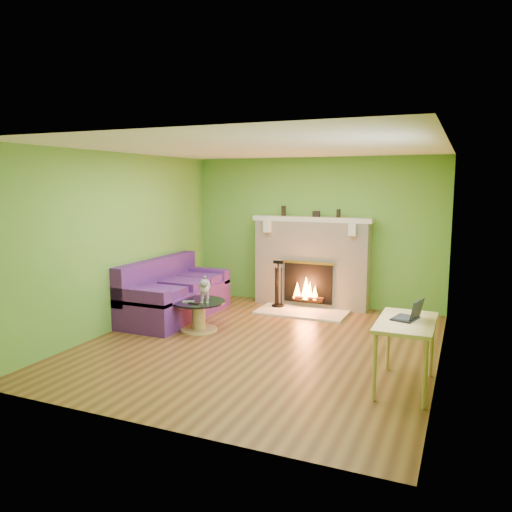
{
  "coord_description": "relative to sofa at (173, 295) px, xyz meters",
  "views": [
    {
      "loc": [
        2.48,
        -5.99,
        2.16
      ],
      "look_at": [
        -0.24,
        0.4,
        1.14
      ],
      "focal_mm": 35.0,
      "sensor_mm": 36.0,
      "label": 1
    }
  ],
  "objects": [
    {
      "name": "mantel",
      "position": [
        1.86,
        1.54,
        1.18
      ],
      "size": [
        2.1,
        0.28,
        0.08
      ],
      "primitive_type": "cube",
      "color": "beige",
      "rests_on": "fireplace"
    },
    {
      "name": "fireplace",
      "position": [
        1.86,
        1.56,
        0.41
      ],
      "size": [
        2.1,
        0.46,
        1.58
      ],
      "color": "beige",
      "rests_on": "floor"
    },
    {
      "name": "fire_tools",
      "position": [
        1.37,
        1.19,
        0.07
      ],
      "size": [
        0.22,
        0.22,
        0.81
      ],
      "primitive_type": null,
      "color": "black",
      "rests_on": "hearth"
    },
    {
      "name": "laptop",
      "position": [
        3.79,
        -1.44,
        0.48
      ],
      "size": [
        0.33,
        0.35,
        0.22
      ],
      "primitive_type": null,
      "rotation": [
        0.0,
        0.0,
        -0.25
      ],
      "color": "black",
      "rests_on": "desk"
    },
    {
      "name": "coffee_table",
      "position": [
        0.76,
        -0.51,
        -0.11
      ],
      "size": [
        0.78,
        0.78,
        0.44
      ],
      "color": "tan",
      "rests_on": "floor"
    },
    {
      "name": "hearth",
      "position": [
        1.86,
        1.04,
        -0.35
      ],
      "size": [
        1.5,
        0.75,
        0.03
      ],
      "primitive_type": "cube",
      "color": "beige",
      "rests_on": "floor"
    },
    {
      "name": "ceiling",
      "position": [
        1.86,
        -0.76,
        2.24
      ],
      "size": [
        5.0,
        5.0,
        0.0
      ],
      "primitive_type": "plane",
      "rotation": [
        3.14,
        0.0,
        0.0
      ],
      "color": "white",
      "rests_on": "wall_back"
    },
    {
      "name": "cat",
      "position": [
        0.84,
        -0.46,
        0.27
      ],
      "size": [
        0.47,
        0.63,
        0.37
      ],
      "primitive_type": null,
      "rotation": [
        0.0,
        0.0,
        0.47
      ],
      "color": "slate",
      "rests_on": "coffee_table"
    },
    {
      "name": "mantel_vase_right",
      "position": [
        2.32,
        1.57,
        1.29
      ],
      "size": [
        0.07,
        0.07,
        0.14
      ],
      "primitive_type": "cylinder",
      "color": "black",
      "rests_on": "mantel"
    },
    {
      "name": "desk",
      "position": [
        3.81,
        -1.49,
        0.28
      ],
      "size": [
        0.58,
        0.99,
        0.74
      ],
      "color": "tan",
      "rests_on": "floor"
    },
    {
      "name": "window_pane",
      "position": [
        4.09,
        -1.66,
        1.19
      ],
      "size": [
        0.0,
        1.06,
        1.06
      ],
      "primitive_type": "plane",
      "rotation": [
        1.57,
        0.0,
        -1.57
      ],
      "color": "white",
      "rests_on": "wall_right"
    },
    {
      "name": "mantel_box",
      "position": [
        1.93,
        1.57,
        1.27
      ],
      "size": [
        0.12,
        0.08,
        0.1
      ],
      "primitive_type": "cube",
      "color": "black",
      "rests_on": "mantel"
    },
    {
      "name": "window_frame",
      "position": [
        4.1,
        -1.66,
        1.19
      ],
      "size": [
        0.0,
        1.2,
        1.2
      ],
      "primitive_type": "plane",
      "rotation": [
        1.57,
        0.0,
        -1.57
      ],
      "color": "silver",
      "rests_on": "wall_right"
    },
    {
      "name": "sofa",
      "position": [
        0.0,
        0.0,
        0.0
      ],
      "size": [
        0.94,
        2.09,
        0.94
      ],
      "color": "#471A63",
      "rests_on": "floor"
    },
    {
      "name": "remote_silver",
      "position": [
        0.66,
        -0.63,
        0.09
      ],
      "size": [
        0.17,
        0.12,
        0.02
      ],
      "primitive_type": "cube",
      "rotation": [
        0.0,
        0.0,
        0.5
      ],
      "color": "gray",
      "rests_on": "coffee_table"
    },
    {
      "name": "mantel_vase_left",
      "position": [
        1.33,
        1.57,
        1.31
      ],
      "size": [
        0.08,
        0.08,
        0.18
      ],
      "primitive_type": "cylinder",
      "color": "black",
      "rests_on": "mantel"
    },
    {
      "name": "floor",
      "position": [
        1.86,
        -0.76,
        -0.36
      ],
      "size": [
        5.0,
        5.0,
        0.0
      ],
      "primitive_type": "plane",
      "color": "#573418",
      "rests_on": "ground"
    },
    {
      "name": "wall_back",
      "position": [
        1.86,
        1.74,
        0.94
      ],
      "size": [
        5.0,
        0.0,
        5.0
      ],
      "primitive_type": "plane",
      "rotation": [
        1.57,
        0.0,
        0.0
      ],
      "color": "#5F9631",
      "rests_on": "floor"
    },
    {
      "name": "remote_black",
      "position": [
        0.78,
        -0.69,
        0.09
      ],
      "size": [
        0.16,
        0.05,
        0.02
      ],
      "primitive_type": "cube",
      "rotation": [
        0.0,
        0.0,
        -0.05
      ],
      "color": "black",
      "rests_on": "coffee_table"
    },
    {
      "name": "wall_front",
      "position": [
        1.86,
        -3.26,
        0.94
      ],
      "size": [
        5.0,
        0.0,
        5.0
      ],
      "primitive_type": "plane",
      "rotation": [
        -1.57,
        0.0,
        0.0
      ],
      "color": "#5F9631",
      "rests_on": "floor"
    },
    {
      "name": "wall_left",
      "position": [
        -0.39,
        -0.76,
        0.94
      ],
      "size": [
        0.0,
        5.0,
        5.0
      ],
      "primitive_type": "plane",
      "rotation": [
        1.57,
        0.0,
        1.57
      ],
      "color": "#5F9631",
      "rests_on": "floor"
    },
    {
      "name": "wall_right",
      "position": [
        4.11,
        -0.76,
        0.94
      ],
      "size": [
        0.0,
        5.0,
        5.0
      ],
      "primitive_type": "plane",
      "rotation": [
        1.57,
        0.0,
        -1.57
      ],
      "color": "#5F9631",
      "rests_on": "floor"
    }
  ]
}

